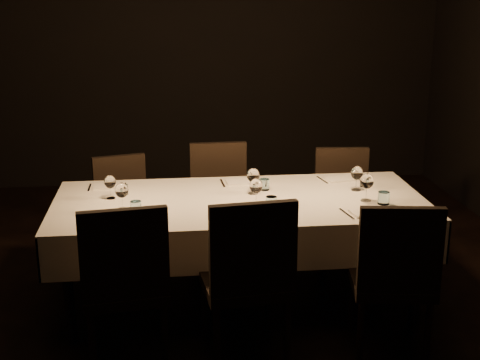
{
  "coord_description": "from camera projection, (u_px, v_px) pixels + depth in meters",
  "views": [
    {
      "loc": [
        -0.47,
        -4.28,
        2.18
      ],
      "look_at": [
        0.0,
        0.0,
        0.9
      ],
      "focal_mm": 50.0,
      "sensor_mm": 36.0,
      "label": 1
    }
  ],
  "objects": [
    {
      "name": "room",
      "position": [
        240.0,
        92.0,
        4.33
      ],
      "size": [
        5.01,
        6.01,
        3.01
      ],
      "color": "black",
      "rests_on": "ground"
    },
    {
      "name": "dining_table",
      "position": [
        240.0,
        210.0,
        4.56
      ],
      "size": [
        2.52,
        1.12,
        0.76
      ],
      "color": "black",
      "rests_on": "ground"
    },
    {
      "name": "chair_near_left",
      "position": [
        124.0,
        279.0,
        3.81
      ],
      "size": [
        0.55,
        0.55,
        1.02
      ],
      "rotation": [
        0.0,
        0.0,
        3.28
      ],
      "color": "black",
      "rests_on": "ground"
    },
    {
      "name": "place_setting_near_left",
      "position": [
        122.0,
        204.0,
        4.23
      ],
      "size": [
        0.33,
        0.4,
        0.18
      ],
      "rotation": [
        0.0,
        0.0,
        -0.07
      ],
      "color": "silver",
      "rests_on": "dining_table"
    },
    {
      "name": "chair_near_center",
      "position": [
        248.0,
        273.0,
        3.86
      ],
      "size": [
        0.55,
        0.55,
        1.03
      ],
      "rotation": [
        0.0,
        0.0,
        3.26
      ],
      "color": "black",
      "rests_on": "ground"
    },
    {
      "name": "place_setting_near_center",
      "position": [
        259.0,
        199.0,
        4.32
      ],
      "size": [
        0.34,
        0.4,
        0.18
      ],
      "rotation": [
        0.0,
        0.0,
        0.15
      ],
      "color": "silver",
      "rests_on": "dining_table"
    },
    {
      "name": "chair_near_right",
      "position": [
        394.0,
        273.0,
        3.92
      ],
      "size": [
        0.53,
        0.53,
        0.99
      ],
      "rotation": [
        0.0,
        0.0,
        3.0
      ],
      "color": "black",
      "rests_on": "ground"
    },
    {
      "name": "place_setting_near_right",
      "position": [
        372.0,
        194.0,
        4.4
      ],
      "size": [
        0.36,
        0.41,
        0.19
      ],
      "rotation": [
        0.0,
        0.0,
        0.17
      ],
      "color": "silver",
      "rests_on": "dining_table"
    },
    {
      "name": "chair_far_left",
      "position": [
        123.0,
        205.0,
        5.28
      ],
      "size": [
        0.5,
        0.5,
        0.87
      ],
      "rotation": [
        0.0,
        0.0,
        0.25
      ],
      "color": "black",
      "rests_on": "ground"
    },
    {
      "name": "place_setting_far_left",
      "position": [
        112.0,
        185.0,
        4.63
      ],
      "size": [
        0.29,
        0.39,
        0.16
      ],
      "rotation": [
        0.0,
        0.0,
        0.0
      ],
      "color": "silver",
      "rests_on": "dining_table"
    },
    {
      "name": "chair_far_center",
      "position": [
        220.0,
        198.0,
        5.35
      ],
      "size": [
        0.46,
        0.46,
        0.95
      ],
      "rotation": [
        0.0,
        0.0,
        0.02
      ],
      "color": "black",
      "rests_on": "ground"
    },
    {
      "name": "place_setting_far_center",
      "position": [
        252.0,
        180.0,
        4.73
      ],
      "size": [
        0.33,
        0.41,
        0.18
      ],
      "rotation": [
        0.0,
        0.0,
        0.06
      ],
      "color": "silver",
      "rests_on": "dining_table"
    },
    {
      "name": "chair_far_right",
      "position": [
        343.0,
        199.0,
        5.4
      ],
      "size": [
        0.47,
        0.47,
        0.9
      ],
      "rotation": [
        0.0,
        0.0,
        -0.09
      ],
      "color": "black",
      "rests_on": "ground"
    },
    {
      "name": "place_setting_far_right",
      "position": [
        353.0,
        177.0,
        4.81
      ],
      "size": [
        0.33,
        0.4,
        0.17
      ],
      "rotation": [
        0.0,
        0.0,
        0.2
      ],
      "color": "silver",
      "rests_on": "dining_table"
    }
  ]
}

